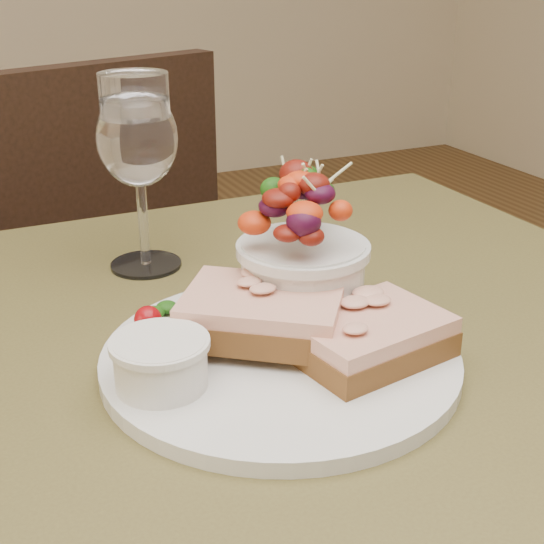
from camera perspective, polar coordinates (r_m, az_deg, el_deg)
name	(u,v)px	position (r m, az deg, el deg)	size (l,w,h in m)	color
cafe_table	(280,473)	(0.64, 0.58, -14.90)	(0.80, 0.80, 0.75)	#4B4220
chair_far	(66,400)	(1.43, -15.24, -9.27)	(0.53, 0.53, 0.90)	black
dinner_plate	(280,358)	(0.58, 0.62, -6.48)	(0.27, 0.27, 0.01)	silver
sandwich_front	(369,336)	(0.57, 7.29, -4.80)	(0.12, 0.10, 0.03)	#4E3414
sandwich_back	(263,313)	(0.58, -0.70, -3.11)	(0.15, 0.14, 0.03)	#4E3414
ramekin	(161,360)	(0.53, -8.39, -6.61)	(0.06, 0.06, 0.04)	silver
salad_bowl	(303,245)	(0.61, 2.36, 2.02)	(0.10, 0.10, 0.13)	silver
garnish	(158,317)	(0.61, -8.61, -3.40)	(0.05, 0.04, 0.02)	#0F3C0A
wine_glass	(138,145)	(0.73, -10.08, 9.43)	(0.08, 0.08, 0.18)	white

